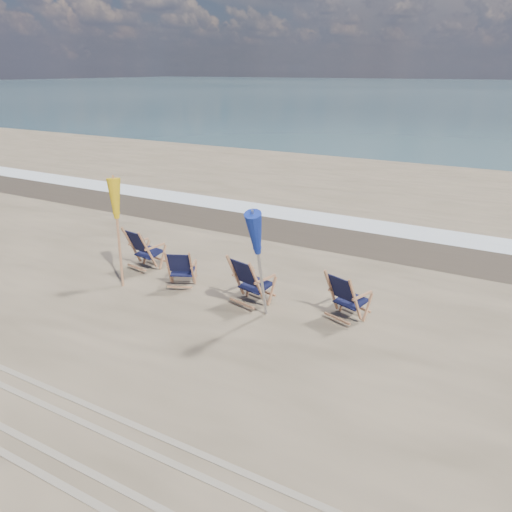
{
  "coord_description": "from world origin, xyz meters",
  "views": [
    {
      "loc": [
        4.72,
        -6.18,
        4.52
      ],
      "look_at": [
        0.0,
        2.2,
        0.9
      ],
      "focal_mm": 35.0,
      "sensor_mm": 36.0,
      "label": 1
    }
  ],
  "objects_px": {
    "beach_chair_0": "(148,252)",
    "beach_chair_1": "(192,270)",
    "umbrella_yellow": "(115,205)",
    "umbrella_blue": "(261,229)",
    "beach_chair_2": "(257,286)",
    "beach_chair_3": "(355,302)"
  },
  "relations": [
    {
      "from": "beach_chair_0",
      "to": "beach_chair_1",
      "type": "bearing_deg",
      "value": -179.97
    },
    {
      "from": "beach_chair_0",
      "to": "beach_chair_1",
      "type": "relative_size",
      "value": 1.16
    },
    {
      "from": "beach_chair_3",
      "to": "umbrella_yellow",
      "type": "distance_m",
      "value": 5.34
    },
    {
      "from": "beach_chair_1",
      "to": "beach_chair_3",
      "type": "xyz_separation_m",
      "value": [
        3.62,
        0.1,
        0.05
      ]
    },
    {
      "from": "beach_chair_2",
      "to": "umbrella_blue",
      "type": "relative_size",
      "value": 0.45
    },
    {
      "from": "umbrella_yellow",
      "to": "umbrella_blue",
      "type": "height_order",
      "value": "umbrella_blue"
    },
    {
      "from": "beach_chair_0",
      "to": "umbrella_blue",
      "type": "relative_size",
      "value": 0.45
    },
    {
      "from": "beach_chair_1",
      "to": "umbrella_yellow",
      "type": "bearing_deg",
      "value": -5.13
    },
    {
      "from": "beach_chair_0",
      "to": "umbrella_blue",
      "type": "distance_m",
      "value": 3.82
    },
    {
      "from": "beach_chair_2",
      "to": "umbrella_yellow",
      "type": "relative_size",
      "value": 0.46
    },
    {
      "from": "beach_chair_2",
      "to": "umbrella_yellow",
      "type": "height_order",
      "value": "umbrella_yellow"
    },
    {
      "from": "beach_chair_3",
      "to": "umbrella_blue",
      "type": "distance_m",
      "value": 2.21
    },
    {
      "from": "umbrella_yellow",
      "to": "beach_chair_0",
      "type": "bearing_deg",
      "value": 83.18
    },
    {
      "from": "beach_chair_0",
      "to": "beach_chair_3",
      "type": "distance_m",
      "value": 5.05
    },
    {
      "from": "beach_chair_1",
      "to": "umbrella_blue",
      "type": "height_order",
      "value": "umbrella_blue"
    },
    {
      "from": "beach_chair_1",
      "to": "umbrella_yellow",
      "type": "relative_size",
      "value": 0.39
    },
    {
      "from": "beach_chair_2",
      "to": "umbrella_blue",
      "type": "bearing_deg",
      "value": 138.51
    },
    {
      "from": "umbrella_yellow",
      "to": "umbrella_blue",
      "type": "distance_m",
      "value": 3.56
    },
    {
      "from": "umbrella_yellow",
      "to": "umbrella_blue",
      "type": "xyz_separation_m",
      "value": [
        3.56,
        -0.1,
        0.06
      ]
    },
    {
      "from": "umbrella_yellow",
      "to": "beach_chair_2",
      "type": "bearing_deg",
      "value": 5.79
    },
    {
      "from": "beach_chair_3",
      "to": "umbrella_blue",
      "type": "height_order",
      "value": "umbrella_blue"
    },
    {
      "from": "beach_chair_0",
      "to": "umbrella_yellow",
      "type": "height_order",
      "value": "umbrella_yellow"
    }
  ]
}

